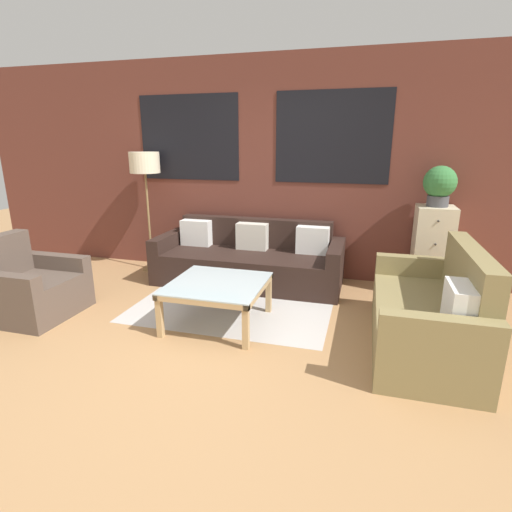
{
  "coord_description": "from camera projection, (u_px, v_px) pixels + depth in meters",
  "views": [
    {
      "loc": [
        1.42,
        -2.74,
        1.75
      ],
      "look_at": [
        0.29,
        1.29,
        0.55
      ],
      "focal_mm": 28.0,
      "sensor_mm": 36.0,
      "label": 1
    }
  ],
  "objects": [
    {
      "name": "ground_plane",
      "position": [
        182.0,
        356.0,
        3.38
      ],
      "size": [
        16.0,
        16.0,
        0.0
      ],
      "primitive_type": "plane",
      "color": "#AD7F51"
    },
    {
      "name": "coffee_table",
      "position": [
        218.0,
        289.0,
        3.89
      ],
      "size": [
        0.9,
        0.9,
        0.43
      ],
      "color": "silver",
      "rests_on": "ground_plane"
    },
    {
      "name": "settee_vintage",
      "position": [
        430.0,
        316.0,
        3.43
      ],
      "size": [
        0.8,
        1.65,
        0.92
      ],
      "color": "olive",
      "rests_on": "ground_plane"
    },
    {
      "name": "armchair_corner",
      "position": [
        31.0,
        289.0,
        4.14
      ],
      "size": [
        0.8,
        0.84,
        0.84
      ],
      "color": "brown",
      "rests_on": "ground_plane"
    },
    {
      "name": "potted_plant",
      "position": [
        440.0,
        184.0,
        4.45
      ],
      "size": [
        0.36,
        0.36,
        0.45
      ],
      "color": "#47474C",
      "rests_on": "drawer_cabinet"
    },
    {
      "name": "couch_dark",
      "position": [
        249.0,
        261.0,
        5.11
      ],
      "size": [
        2.35,
        0.88,
        0.78
      ],
      "color": "black",
      "rests_on": "ground_plane"
    },
    {
      "name": "rug",
      "position": [
        236.0,
        302.0,
        4.51
      ],
      "size": [
        2.13,
        1.68,
        0.0
      ],
      "color": "#BCB7B2",
      "rests_on": "ground_plane"
    },
    {
      "name": "floor_lamp",
      "position": [
        145.0,
        168.0,
        5.32
      ],
      "size": [
        0.4,
        0.4,
        1.62
      ],
      "color": "olive",
      "rests_on": "ground_plane"
    },
    {
      "name": "wall_back_brick",
      "position": [
        258.0,
        169.0,
        5.25
      ],
      "size": [
        8.4,
        0.09,
        2.8
      ],
      "color": "brown",
      "rests_on": "ground_plane"
    },
    {
      "name": "drawer_cabinet",
      "position": [
        431.0,
        251.0,
        4.67
      ],
      "size": [
        0.42,
        0.43,
        1.04
      ],
      "color": "beige",
      "rests_on": "ground_plane"
    }
  ]
}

